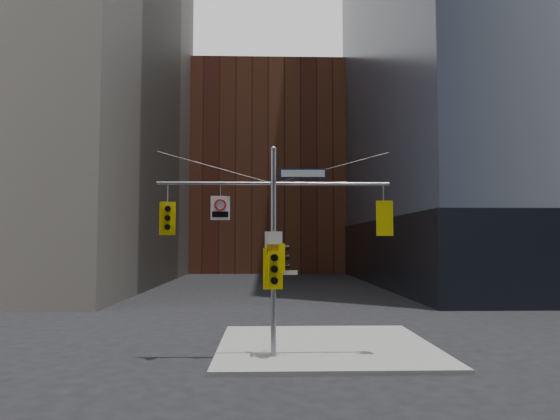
{
  "coord_description": "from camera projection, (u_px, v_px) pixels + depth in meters",
  "views": [
    {
      "loc": [
        -0.26,
        -15.06,
        3.98
      ],
      "look_at": [
        0.22,
        2.0,
        5.09
      ],
      "focal_mm": 32.0,
      "sensor_mm": 36.0,
      "label": 1
    }
  ],
  "objects": [
    {
      "name": "traffic_light_west_arm",
      "position": [
        168.0,
        218.0,
        16.98
      ],
      "size": [
        0.54,
        0.49,
        1.15
      ],
      "rotation": [
        0.0,
        0.0,
        0.21
      ],
      "color": "yellow",
      "rests_on": "ground"
    },
    {
      "name": "regulatory_sign_arm",
      "position": [
        220.0,
        207.0,
        17.02
      ],
      "size": [
        0.66,
        0.12,
        0.82
      ],
      "rotation": [
        0.0,
        0.0,
        0.11
      ],
      "color": "silver",
      "rests_on": "ground"
    },
    {
      "name": "brick_midrise",
      "position": [
        268.0,
        174.0,
        73.53
      ],
      "size": [
        26.0,
        20.0,
        28.0
      ],
      "primitive_type": "cube",
      "color": "brown",
      "rests_on": "ground"
    },
    {
      "name": "regulatory_sign_pole",
      "position": [
        274.0,
        244.0,
        16.9
      ],
      "size": [
        0.6,
        0.07,
        0.78
      ],
      "rotation": [
        0.0,
        0.0,
        -0.05
      ],
      "color": "silver",
      "rests_on": "ground"
    },
    {
      "name": "sidewalk_corner",
      "position": [
        326.0,
        346.0,
        18.82
      ],
      "size": [
        8.0,
        8.0,
        0.15
      ],
      "primitive_type": "cube",
      "color": "gray",
      "rests_on": "ground"
    },
    {
      "name": "street_blade_ew",
      "position": [
        287.0,
        273.0,
        16.97
      ],
      "size": [
        0.74,
        0.07,
        0.15
      ],
      "rotation": [
        0.0,
        0.0,
        0.06
      ],
      "color": "silver",
      "rests_on": "ground"
    },
    {
      "name": "traffic_light_east_arm",
      "position": [
        384.0,
        218.0,
        17.17
      ],
      "size": [
        0.58,
        0.46,
        1.21
      ],
      "rotation": [
        0.0,
        0.0,
        3.1
      ],
      "color": "yellow",
      "rests_on": "ground"
    },
    {
      "name": "traffic_light_pole_front",
      "position": [
        274.0,
        269.0,
        16.69
      ],
      "size": [
        0.67,
        0.56,
        1.4
      ],
      "rotation": [
        0.0,
        0.0,
        0.09
      ],
      "color": "yellow",
      "rests_on": "ground"
    },
    {
      "name": "traffic_light_pole_side",
      "position": [
        283.0,
        257.0,
        17.0
      ],
      "size": [
        0.37,
        0.31,
        0.96
      ],
      "rotation": [
        0.0,
        0.0,
        1.59
      ],
      "color": "yellow",
      "rests_on": "ground"
    },
    {
      "name": "ground",
      "position": [
        274.0,
        377.0,
        14.77
      ],
      "size": [
        160.0,
        160.0,
        0.0
      ],
      "primitive_type": "plane",
      "color": "black",
      "rests_on": "ground"
    },
    {
      "name": "street_sign_blade",
      "position": [
        303.0,
        174.0,
        17.2
      ],
      "size": [
        1.6,
        0.07,
        0.31
      ],
      "rotation": [
        0.0,
        0.0,
        -0.01
      ],
      "color": "navy",
      "rests_on": "ground"
    },
    {
      "name": "signal_assembly",
      "position": [
        274.0,
        229.0,
        17.04
      ],
      "size": [
        8.0,
        0.8,
        7.3
      ],
      "color": "gray",
      "rests_on": "ground"
    },
    {
      "name": "street_blade_ns",
      "position": [
        273.0,
        278.0,
        17.39
      ],
      "size": [
        0.15,
        0.82,
        0.16
      ],
      "rotation": [
        0.0,
        0.0,
        -0.14
      ],
      "color": "#145926",
      "rests_on": "ground"
    }
  ]
}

